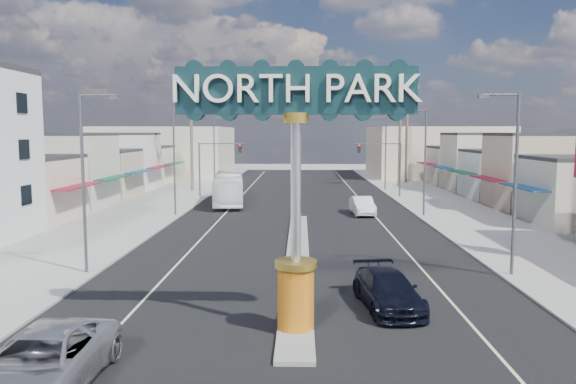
{
  "coord_description": "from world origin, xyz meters",
  "views": [
    {
      "loc": [
        0.18,
        -17.37,
        7.08
      ],
      "look_at": [
        -0.51,
        12.14,
        3.96
      ],
      "focal_mm": 35.0,
      "sensor_mm": 36.0,
      "label": 1
    }
  ],
  "objects_px": {
    "traffic_signal_left": "(216,158)",
    "streetlight_r_far": "(384,149)",
    "streetlight_r_mid": "(423,157)",
    "streetlight_l_far": "(215,149)",
    "palm_left_far": "(191,96)",
    "city_bus": "(228,188)",
    "palm_right_mid": "(401,105)",
    "gateway_sign": "(296,166)",
    "palm_right_far": "(408,94)",
    "traffic_signal_right": "(384,159)",
    "car_parked_right": "(362,206)",
    "streetlight_r_near": "(512,175)",
    "suv_left": "(42,363)",
    "streetlight_l_near": "(86,174)",
    "streetlight_l_mid": "(176,157)",
    "suv_right": "(388,290)"
  },
  "relations": [
    {
      "from": "traffic_signal_left",
      "to": "streetlight_l_far",
      "type": "bearing_deg",
      "value": 98.86
    },
    {
      "from": "streetlight_l_far",
      "to": "streetlight_r_far",
      "type": "height_order",
      "value": "same"
    },
    {
      "from": "streetlight_l_far",
      "to": "streetlight_l_near",
      "type": "bearing_deg",
      "value": -90.0
    },
    {
      "from": "palm_right_mid",
      "to": "palm_right_far",
      "type": "xyz_separation_m",
      "value": [
        2.0,
        6.0,
        1.78
      ]
    },
    {
      "from": "streetlight_r_mid",
      "to": "streetlight_l_far",
      "type": "bearing_deg",
      "value": 133.48
    },
    {
      "from": "streetlight_l_near",
      "to": "palm_right_far",
      "type": "distance_m",
      "value": 58.35
    },
    {
      "from": "traffic_signal_left",
      "to": "suv_left",
      "type": "bearing_deg",
      "value": -87.18
    },
    {
      "from": "streetlight_l_far",
      "to": "traffic_signal_left",
      "type": "bearing_deg",
      "value": -81.14
    },
    {
      "from": "streetlight_l_far",
      "to": "streetlight_r_mid",
      "type": "bearing_deg",
      "value": -46.52
    },
    {
      "from": "streetlight_l_far",
      "to": "car_parked_right",
      "type": "xyz_separation_m",
      "value": [
        15.93,
        -21.01,
        -4.28
      ]
    },
    {
      "from": "traffic_signal_left",
      "to": "streetlight_r_far",
      "type": "relative_size",
      "value": 0.67
    },
    {
      "from": "streetlight_l_near",
      "to": "streetlight_r_far",
      "type": "height_order",
      "value": "same"
    },
    {
      "from": "palm_right_far",
      "to": "streetlight_l_far",
      "type": "bearing_deg",
      "value": -158.54
    },
    {
      "from": "palm_right_mid",
      "to": "streetlight_l_near",
      "type": "bearing_deg",
      "value": -116.99
    },
    {
      "from": "streetlight_l_far",
      "to": "streetlight_r_mid",
      "type": "xyz_separation_m",
      "value": [
        20.87,
        -22.0,
        0.0
      ]
    },
    {
      "from": "suv_right",
      "to": "streetlight_l_mid",
      "type": "bearing_deg",
      "value": 112.09
    },
    {
      "from": "traffic_signal_right",
      "to": "streetlight_l_near",
      "type": "bearing_deg",
      "value": -119.99
    },
    {
      "from": "traffic_signal_left",
      "to": "car_parked_right",
      "type": "relative_size",
      "value": 1.26
    },
    {
      "from": "traffic_signal_right",
      "to": "streetlight_r_far",
      "type": "height_order",
      "value": "streetlight_r_far"
    },
    {
      "from": "gateway_sign",
      "to": "traffic_signal_left",
      "type": "bearing_deg",
      "value": 102.33
    },
    {
      "from": "gateway_sign",
      "to": "palm_right_far",
      "type": "xyz_separation_m",
      "value": [
        15.0,
        60.02,
        6.46
      ]
    },
    {
      "from": "palm_right_mid",
      "to": "gateway_sign",
      "type": "bearing_deg",
      "value": -103.53
    },
    {
      "from": "palm_right_far",
      "to": "palm_right_mid",
      "type": "bearing_deg",
      "value": -108.43
    },
    {
      "from": "streetlight_l_near",
      "to": "streetlight_r_mid",
      "type": "relative_size",
      "value": 1.0
    },
    {
      "from": "streetlight_l_mid",
      "to": "city_bus",
      "type": "bearing_deg",
      "value": 65.97
    },
    {
      "from": "streetlight_l_mid",
      "to": "palm_right_far",
      "type": "xyz_separation_m",
      "value": [
        25.43,
        32.0,
        7.32
      ]
    },
    {
      "from": "streetlight_r_near",
      "to": "palm_right_far",
      "type": "relative_size",
      "value": 0.64
    },
    {
      "from": "traffic_signal_left",
      "to": "car_parked_right",
      "type": "xyz_separation_m",
      "value": [
        14.68,
        -13.01,
        -3.49
      ]
    },
    {
      "from": "streetlight_r_far",
      "to": "city_bus",
      "type": "relative_size",
      "value": 0.78
    },
    {
      "from": "palm_left_far",
      "to": "city_bus",
      "type": "height_order",
      "value": "palm_left_far"
    },
    {
      "from": "streetlight_r_near",
      "to": "car_parked_right",
      "type": "bearing_deg",
      "value": 103.23
    },
    {
      "from": "streetlight_r_near",
      "to": "palm_left_far",
      "type": "height_order",
      "value": "palm_left_far"
    },
    {
      "from": "palm_right_mid",
      "to": "city_bus",
      "type": "relative_size",
      "value": 1.05
    },
    {
      "from": "streetlight_r_near",
      "to": "city_bus",
      "type": "height_order",
      "value": "streetlight_r_near"
    },
    {
      "from": "palm_left_far",
      "to": "suv_left",
      "type": "height_order",
      "value": "palm_left_far"
    },
    {
      "from": "traffic_signal_left",
      "to": "city_bus",
      "type": "xyz_separation_m",
      "value": [
        2.18,
        -6.3,
        -2.67
      ]
    },
    {
      "from": "streetlight_r_near",
      "to": "palm_right_far",
      "type": "height_order",
      "value": "palm_right_far"
    },
    {
      "from": "palm_right_mid",
      "to": "palm_right_far",
      "type": "height_order",
      "value": "palm_right_far"
    },
    {
      "from": "gateway_sign",
      "to": "streetlight_r_mid",
      "type": "distance_m",
      "value": 29.91
    },
    {
      "from": "streetlight_l_mid",
      "to": "streetlight_r_near",
      "type": "relative_size",
      "value": 1.0
    },
    {
      "from": "traffic_signal_left",
      "to": "traffic_signal_right",
      "type": "bearing_deg",
      "value": 0.0
    },
    {
      "from": "streetlight_l_near",
      "to": "streetlight_l_mid",
      "type": "distance_m",
      "value": 20.0
    },
    {
      "from": "streetlight_l_mid",
      "to": "palm_right_far",
      "type": "bearing_deg",
      "value": 51.52
    },
    {
      "from": "traffic_signal_left",
      "to": "palm_right_far",
      "type": "xyz_separation_m",
      "value": [
        24.18,
        18.01,
        8.11
      ]
    },
    {
      "from": "streetlight_l_mid",
      "to": "streetlight_r_mid",
      "type": "relative_size",
      "value": 1.0
    },
    {
      "from": "traffic_signal_right",
      "to": "suv_right",
      "type": "bearing_deg",
      "value": -97.98
    },
    {
      "from": "palm_right_mid",
      "to": "palm_left_far",
      "type": "bearing_deg",
      "value": -167.01
    },
    {
      "from": "traffic_signal_right",
      "to": "car_parked_right",
      "type": "bearing_deg",
      "value": -105.82
    },
    {
      "from": "traffic_signal_left",
      "to": "suv_left",
      "type": "xyz_separation_m",
      "value": [
        2.3,
        -46.83,
        -3.44
      ]
    },
    {
      "from": "streetlight_r_near",
      "to": "suv_right",
      "type": "relative_size",
      "value": 1.75
    }
  ]
}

